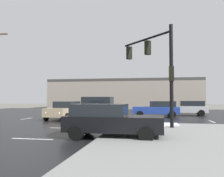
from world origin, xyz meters
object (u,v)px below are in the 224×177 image
suv_green (98,105)px  traffic_signal_mast (156,62)px  sedan_blue (157,109)px  fire_hydrant (149,125)px  sedan_tan (65,110)px  sedan_silver (187,108)px  sedan_black (110,120)px

suv_green → traffic_signal_mast: bearing=124.4°
sedan_blue → fire_hydrant: bearing=84.5°
sedan_tan → sedan_blue: size_ratio=1.00×
fire_hydrant → sedan_tan: sedan_tan is taller
sedan_silver → suv_green: bearing=6.5°
traffic_signal_mast → sedan_blue: size_ratio=1.34×
sedan_blue → sedan_silver: same height
sedan_blue → sedan_silver: (3.25, 2.94, 0.00)m
sedan_blue → sedan_tan: bearing=23.0°
sedan_blue → suv_green: suv_green is taller
sedan_tan → sedan_blue: bearing=118.6°
traffic_signal_mast → fire_hydrant: 5.16m
traffic_signal_mast → sedan_silver: 12.44m
sedan_tan → fire_hydrant: bearing=45.6°
suv_green → sedan_tan: bearing=79.7°
sedan_blue → traffic_signal_mast: bearing=86.3°
traffic_signal_mast → suv_green: 13.00m
sedan_black → sedan_blue: bearing=81.1°
traffic_signal_mast → sedan_blue: 9.19m
fire_hydrant → sedan_silver: 15.53m
fire_hydrant → sedan_silver: (3.86, 15.04, 0.32)m
fire_hydrant → sedan_silver: size_ratio=0.17×
traffic_signal_mast → sedan_silver: bearing=-58.1°
sedan_tan → sedan_blue: 9.05m
fire_hydrant → sedan_black: 2.05m
sedan_silver → sedan_black: size_ratio=1.01×
sedan_black → sedan_silver: bearing=72.0°
suv_green → sedan_black: (4.30, -15.41, -0.24)m
sedan_tan → sedan_silver: size_ratio=1.00×
sedan_tan → sedan_blue: (8.15, 3.93, 0.00)m
sedan_tan → suv_green: (1.51, 6.20, 0.24)m
traffic_signal_mast → fire_hydrant: bearing=131.1°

